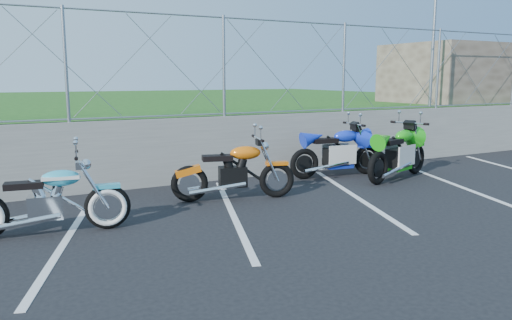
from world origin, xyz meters
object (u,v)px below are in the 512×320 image
cruiser_turquoise (49,203)px  naked_orange (236,174)px  sportbike_blue (338,154)px  sportbike_green (399,155)px

cruiser_turquoise → naked_orange: (3.02, 0.58, 0.03)m
naked_orange → sportbike_blue: sportbike_blue is taller
sportbike_green → sportbike_blue: (-0.97, 0.78, -0.01)m
sportbike_blue → sportbike_green: bearing=-32.3°
cruiser_turquoise → sportbike_green: 6.81m
naked_orange → cruiser_turquoise: bearing=-154.2°
naked_orange → sportbike_blue: size_ratio=0.97×
cruiser_turquoise → sportbike_green: bearing=13.9°
cruiser_turquoise → sportbike_blue: bearing=22.3°
cruiser_turquoise → sportbike_blue: 5.99m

